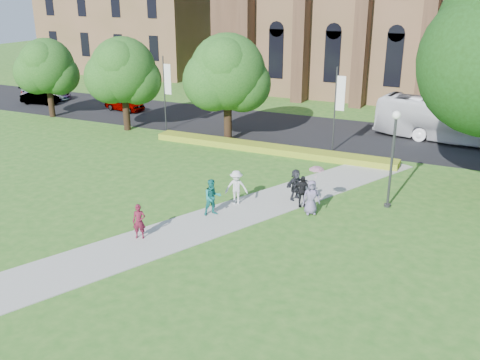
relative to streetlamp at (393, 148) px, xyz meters
The scene contains 22 objects.
ground 10.46m from the streetlamp, 139.09° to the right, with size 160.00×160.00×0.00m, color #2B661E.
road 15.79m from the streetlamp, 119.05° to the left, with size 160.00×10.00×0.02m, color black.
footpath 9.86m from the streetlamp, 143.75° to the right, with size 3.20×30.00×0.04m, color #B2B2A8.
flower_hedge 12.02m from the streetlamp, 144.81° to the left, with size 18.00×1.40×0.45m, color gold.
building_west 54.93m from the streetlamp, 139.46° to the left, with size 22.00×14.00×18.30m.
streetlamp is the anchor object (origin of this frame).
street_tree_0 23.77m from the streetlamp, 161.57° to the left, with size 5.20×5.20×7.50m.
street_tree_1 15.81m from the streetlamp, 149.35° to the left, with size 5.60×5.60×8.05m.
street_tree_2 32.65m from the streetlamp, 164.90° to the left, with size 4.80×4.80×6.95m.
banner_pole_0 10.23m from the streetlamp, 121.76° to the left, with size 0.70×0.10×6.00m.
banner_pole_1 21.25m from the streetlamp, 155.83° to the left, with size 0.70×0.10×6.00m.
tour_coach 15.06m from the streetlamp, 81.57° to the left, with size 2.76×11.81×3.29m, color silver.
car_0 30.17m from the streetlamp, 153.87° to the left, with size 1.67×4.15×1.41m, color gray.
car_1 38.49m from the streetlamp, 161.64° to the left, with size 1.32×3.78×1.25m, color gray.
car_2 40.19m from the streetlamp, 159.42° to the left, with size 2.06×5.07×1.47m, color gray.
pedestrian_0 13.43m from the streetlamp, 137.98° to the right, with size 0.61×0.40×1.67m, color maroon.
pedestrian_1 9.69m from the streetlamp, 147.87° to the right, with size 0.93×0.73×1.92m, color #166F69.
pedestrian_2 8.46m from the streetlamp, 157.22° to the right, with size 1.22×0.70×1.89m, color silver.
pedestrian_3 5.21m from the streetlamp, 154.49° to the right, with size 1.01×0.42×1.72m, color black.
pedestrian_4 4.97m from the streetlamp, 141.50° to the right, with size 0.89×0.58×1.82m, color slate.
pedestrian_5 5.51m from the streetlamp, 166.18° to the right, with size 1.61×0.51×1.74m, color #24252C.
parasol 4.32m from the streetlamp, 141.04° to the right, with size 0.76×0.76×0.67m, color pink.
Camera 1 is at (11.52, -20.89, 11.19)m, focal length 40.00 mm.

